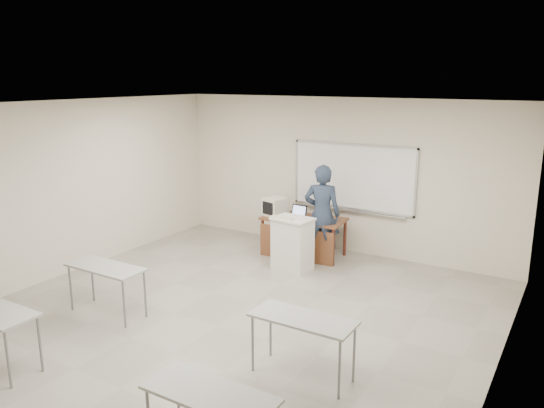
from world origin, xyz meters
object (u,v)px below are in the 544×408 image
Objects in this scene: whiteboard at (353,178)px; mouse at (325,223)px; presenter at (322,214)px; instructor_desk at (301,228)px; keyboard at (282,218)px; laptop at (296,215)px; crt_monitor at (276,207)px; podium at (293,244)px.

whiteboard is 26.60× the size of mouse.
presenter is (-0.23, -0.85, -0.56)m from whiteboard.
mouse is (0.55, -0.09, 0.21)m from instructor_desk.
keyboard is at bearing -128.64° from mouse.
laptop is (-0.80, -0.79, -0.67)m from whiteboard.
crt_monitor is 0.98× the size of keyboard.
podium is at bearing -60.61° from laptop.
instructor_desk is at bearing 12.36° from laptop.
instructor_desk is 0.27m from laptop.
instructor_desk is at bearing 167.06° from mouse.
mouse is at bearing -13.94° from instructor_desk.
crt_monitor is at bearing -17.90° from presenter.
mouse is at bearing -99.81° from whiteboard.
podium is 2.20× the size of keyboard.
presenter is at bearing 164.02° from mouse.
keyboard is at bearing -73.88° from laptop.
podium is 0.81m from laptop.
mouse is at bearing -1.20° from laptop.
instructor_desk is 4.72× the size of laptop.
instructor_desk is 3.68× the size of crt_monitor.
mouse is (0.65, -0.08, -0.04)m from laptop.
podium is at bearing -26.03° from crt_monitor.
whiteboard is 5.73× the size of keyboard.
crt_monitor is 4.56× the size of mouse.
podium is at bearing -78.65° from instructor_desk.
crt_monitor is 1.02m from presenter.
laptop is 0.76× the size of keyboard.
whiteboard is at bearing 48.35° from crt_monitor.
keyboard is (-0.65, -1.59, -0.51)m from whiteboard.
crt_monitor is (-0.55, -0.01, 0.36)m from instructor_desk.
crt_monitor reaches higher than mouse.
keyboard is 0.24× the size of presenter.
keyboard reaches higher than instructor_desk.
laptop is (-0.30, 0.68, 0.33)m from podium.
presenter is at bearing -105.23° from whiteboard.
laptop is 3.55× the size of mouse.
whiteboard is at bearing 43.23° from instructor_desk.
mouse reaches higher than instructor_desk.
whiteboard is 1.79m from keyboard.
laptop is 0.83m from keyboard.
presenter is at bearing 60.16° from keyboard.
podium is at bearing -124.12° from mouse.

